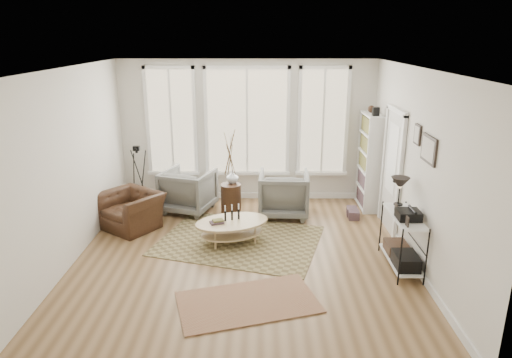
{
  "coord_description": "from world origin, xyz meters",
  "views": [
    {
      "loc": [
        0.26,
        -6.49,
        3.35
      ],
      "look_at": [
        0.2,
        0.6,
        1.1
      ],
      "focal_mm": 32.0,
      "sensor_mm": 36.0,
      "label": 1
    }
  ],
  "objects_px": {
    "armchair_left": "(188,190)",
    "armchair_right": "(284,194)",
    "low_shelf": "(402,235)",
    "side_table": "(231,174)",
    "bookcase": "(370,161)",
    "accent_chair": "(131,210)",
    "coffee_table": "(232,226)"
  },
  "relations": [
    {
      "from": "low_shelf",
      "to": "side_table",
      "type": "bearing_deg",
      "value": 141.27
    },
    {
      "from": "armchair_right",
      "to": "accent_chair",
      "type": "height_order",
      "value": "armchair_right"
    },
    {
      "from": "low_shelf",
      "to": "coffee_table",
      "type": "height_order",
      "value": "low_shelf"
    },
    {
      "from": "coffee_table",
      "to": "bookcase",
      "type": "bearing_deg",
      "value": 32.86
    },
    {
      "from": "armchair_left",
      "to": "accent_chair",
      "type": "bearing_deg",
      "value": 59.78
    },
    {
      "from": "bookcase",
      "to": "coffee_table",
      "type": "relative_size",
      "value": 1.45
    },
    {
      "from": "low_shelf",
      "to": "armchair_left",
      "type": "xyz_separation_m",
      "value": [
        -3.52,
        2.27,
        -0.09
      ]
    },
    {
      "from": "armchair_right",
      "to": "side_table",
      "type": "relative_size",
      "value": 0.58
    },
    {
      "from": "low_shelf",
      "to": "accent_chair",
      "type": "relative_size",
      "value": 1.3
    },
    {
      "from": "low_shelf",
      "to": "armchair_left",
      "type": "height_order",
      "value": "low_shelf"
    },
    {
      "from": "bookcase",
      "to": "armchair_right",
      "type": "relative_size",
      "value": 2.16
    },
    {
      "from": "accent_chair",
      "to": "armchair_right",
      "type": "bearing_deg",
      "value": 47.74
    },
    {
      "from": "bookcase",
      "to": "armchair_left",
      "type": "height_order",
      "value": "bookcase"
    },
    {
      "from": "armchair_left",
      "to": "armchair_right",
      "type": "bearing_deg",
      "value": -167.97
    },
    {
      "from": "bookcase",
      "to": "side_table",
      "type": "xyz_separation_m",
      "value": [
        -2.73,
        -0.37,
        -0.16
      ]
    },
    {
      "from": "coffee_table",
      "to": "armchair_right",
      "type": "height_order",
      "value": "armchair_right"
    },
    {
      "from": "coffee_table",
      "to": "low_shelf",
      "type": "bearing_deg",
      "value": -17.44
    },
    {
      "from": "armchair_left",
      "to": "side_table",
      "type": "relative_size",
      "value": 0.56
    },
    {
      "from": "low_shelf",
      "to": "coffee_table",
      "type": "relative_size",
      "value": 0.92
    },
    {
      "from": "bookcase",
      "to": "armchair_right",
      "type": "distance_m",
      "value": 1.85
    },
    {
      "from": "bookcase",
      "to": "side_table",
      "type": "distance_m",
      "value": 2.76
    },
    {
      "from": "armchair_right",
      "to": "accent_chair",
      "type": "xyz_separation_m",
      "value": [
        -2.79,
        -0.61,
        -0.11
      ]
    },
    {
      "from": "coffee_table",
      "to": "side_table",
      "type": "height_order",
      "value": "side_table"
    },
    {
      "from": "side_table",
      "to": "accent_chair",
      "type": "relative_size",
      "value": 1.64
    },
    {
      "from": "bookcase",
      "to": "coffee_table",
      "type": "distance_m",
      "value": 3.21
    },
    {
      "from": "armchair_right",
      "to": "side_table",
      "type": "xyz_separation_m",
      "value": [
        -1.02,
        0.09,
        0.36
      ]
    },
    {
      "from": "accent_chair",
      "to": "bookcase",
      "type": "bearing_deg",
      "value": 48.77
    },
    {
      "from": "bookcase",
      "to": "low_shelf",
      "type": "height_order",
      "value": "bookcase"
    },
    {
      "from": "armchair_right",
      "to": "accent_chair",
      "type": "relative_size",
      "value": 0.95
    },
    {
      "from": "armchair_right",
      "to": "side_table",
      "type": "distance_m",
      "value": 1.09
    },
    {
      "from": "low_shelf",
      "to": "armchair_left",
      "type": "distance_m",
      "value": 4.19
    },
    {
      "from": "bookcase",
      "to": "armchair_left",
      "type": "xyz_separation_m",
      "value": [
        -3.58,
        -0.25,
        -0.53
      ]
    }
  ]
}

